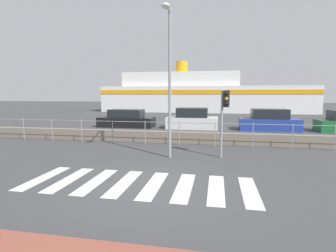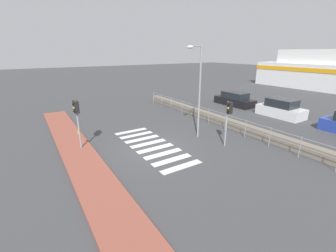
{
  "view_description": "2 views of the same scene",
  "coord_description": "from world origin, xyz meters",
  "px_view_note": "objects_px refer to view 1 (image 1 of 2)",
  "views": [
    {
      "loc": [
        1.89,
        -7.18,
        2.64
      ],
      "look_at": [
        0.16,
        2.0,
        1.5
      ],
      "focal_mm": 28.0,
      "sensor_mm": 36.0,
      "label": 1
    },
    {
      "loc": [
        10.99,
        -6.03,
        5.56
      ],
      "look_at": [
        -0.04,
        1.0,
        1.2
      ],
      "focal_mm": 24.0,
      "sensor_mm": 36.0,
      "label": 2
    }
  ],
  "objects_px": {
    "parked_car_black": "(127,119)",
    "parked_car_blue": "(269,121)",
    "streetlamp": "(169,66)",
    "parked_car_white": "(192,120)",
    "traffic_light_far": "(225,109)",
    "ferry_boat": "(200,95)"
  },
  "relations": [
    {
      "from": "traffic_light_far",
      "to": "parked_car_black",
      "type": "xyz_separation_m",
      "value": [
        -7.49,
        9.11,
        -1.44
      ]
    },
    {
      "from": "parked_car_blue",
      "to": "streetlamp",
      "type": "bearing_deg",
      "value": -120.28
    },
    {
      "from": "traffic_light_far",
      "to": "parked_car_white",
      "type": "distance_m",
      "value": 9.47
    },
    {
      "from": "parked_car_black",
      "to": "ferry_boat",
      "type": "bearing_deg",
      "value": 77.63
    },
    {
      "from": "streetlamp",
      "to": "parked_car_blue",
      "type": "relative_size",
      "value": 1.43
    },
    {
      "from": "streetlamp",
      "to": "parked_car_white",
      "type": "height_order",
      "value": "streetlamp"
    },
    {
      "from": "parked_car_black",
      "to": "parked_car_blue",
      "type": "bearing_deg",
      "value": 0.0
    },
    {
      "from": "parked_car_blue",
      "to": "ferry_boat",
      "type": "bearing_deg",
      "value": 107.0
    },
    {
      "from": "streetlamp",
      "to": "ferry_boat",
      "type": "distance_m",
      "value": 30.57
    },
    {
      "from": "streetlamp",
      "to": "ferry_boat",
      "type": "relative_size",
      "value": 0.2
    },
    {
      "from": "ferry_boat",
      "to": "parked_car_blue",
      "type": "bearing_deg",
      "value": -73.0
    },
    {
      "from": "traffic_light_far",
      "to": "streetlamp",
      "type": "relative_size",
      "value": 0.46
    },
    {
      "from": "traffic_light_far",
      "to": "ferry_boat",
      "type": "distance_m",
      "value": 30.1
    },
    {
      "from": "ferry_boat",
      "to": "parked_car_black",
      "type": "xyz_separation_m",
      "value": [
        -4.57,
        -20.84,
        -1.88
      ]
    },
    {
      "from": "streetlamp",
      "to": "parked_car_white",
      "type": "xyz_separation_m",
      "value": [
        0.04,
        9.7,
        -3.05
      ]
    },
    {
      "from": "streetlamp",
      "to": "parked_car_white",
      "type": "distance_m",
      "value": 10.17
    },
    {
      "from": "streetlamp",
      "to": "parked_car_black",
      "type": "bearing_deg",
      "value": 118.56
    },
    {
      "from": "traffic_light_far",
      "to": "ferry_boat",
      "type": "xyz_separation_m",
      "value": [
        -2.92,
        29.95,
        0.44
      ]
    },
    {
      "from": "traffic_light_far",
      "to": "ferry_boat",
      "type": "height_order",
      "value": "ferry_boat"
    },
    {
      "from": "parked_car_white",
      "to": "streetlamp",
      "type": "bearing_deg",
      "value": -90.24
    },
    {
      "from": "ferry_boat",
      "to": "parked_car_white",
      "type": "height_order",
      "value": "ferry_boat"
    },
    {
      "from": "ferry_boat",
      "to": "parked_car_blue",
      "type": "relative_size",
      "value": 7.26
    }
  ]
}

